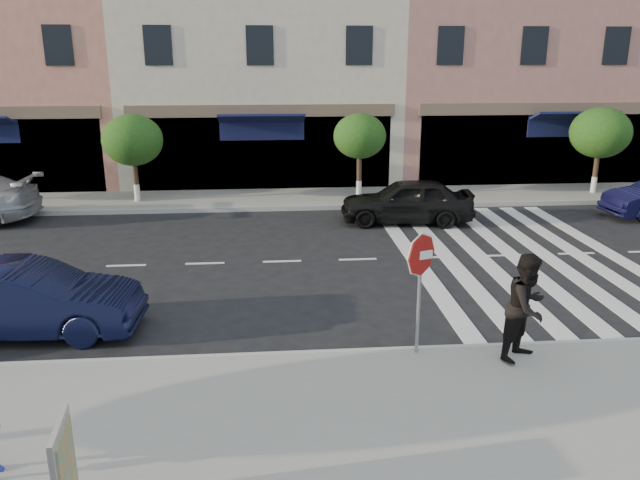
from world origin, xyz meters
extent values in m
plane|color=black|center=(0.00, 0.00, 0.00)|extent=(120.00, 120.00, 0.00)
cube|color=gray|center=(0.00, -3.75, 0.07)|extent=(60.00, 4.50, 0.15)
cube|color=gray|center=(0.00, 11.00, 0.07)|extent=(60.00, 3.00, 0.15)
cube|color=#E08B75|center=(-11.00, 17.00, 7.00)|extent=(10.00, 9.00, 14.00)
cube|color=beige|center=(-0.50, 17.00, 5.50)|extent=(11.00, 9.00, 11.00)
cube|color=tan|center=(11.50, 17.00, 6.50)|extent=(13.00, 9.00, 13.00)
cylinder|color=#473323|center=(-5.00, 10.80, 0.95)|extent=(0.18, 0.18, 1.60)
cylinder|color=silver|center=(-5.00, 10.80, 0.45)|extent=(0.20, 0.20, 0.60)
ellipsoid|color=#1C4814|center=(-5.00, 10.80, 2.32)|extent=(2.10, 2.10, 1.79)
cylinder|color=#473323|center=(3.00, 10.80, 1.00)|extent=(0.18, 0.18, 1.71)
cylinder|color=silver|center=(3.00, 10.80, 0.45)|extent=(0.20, 0.20, 0.60)
ellipsoid|color=#1C4814|center=(3.00, 10.80, 2.38)|extent=(1.90, 1.90, 1.62)
cylinder|color=#473323|center=(12.00, 10.80, 0.98)|extent=(0.18, 0.18, 1.65)
cylinder|color=silver|center=(12.00, 10.80, 0.45)|extent=(0.20, 0.20, 0.60)
ellipsoid|color=#1C4814|center=(12.00, 10.80, 2.41)|extent=(2.20, 2.20, 1.87)
cylinder|color=gray|center=(2.23, -1.65, 1.15)|extent=(0.08, 0.08, 2.00)
cylinder|color=white|center=(2.23, -1.66, 1.97)|extent=(0.75, 0.26, 0.78)
cylinder|color=#9E1411|center=(2.23, -1.68, 1.97)|extent=(0.70, 0.26, 0.73)
cube|color=white|center=(2.23, -1.71, 1.97)|extent=(0.39, 0.15, 0.15)
imported|color=black|center=(4.03, -2.00, 1.09)|extent=(1.16, 1.13, 1.88)
cube|color=beige|center=(-2.60, -5.50, 0.80)|extent=(0.15, 0.86, 1.31)
cube|color=#D88C3F|center=(-2.56, -5.50, 0.85)|extent=(0.09, 0.70, 1.01)
imported|color=black|center=(-4.98, 0.02, 0.71)|extent=(4.34, 1.68, 1.41)
imported|color=black|center=(4.08, 7.60, 0.71)|extent=(4.34, 2.09, 1.43)
camera|label=1|loc=(-0.31, -11.48, 5.23)|focal=35.00mm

